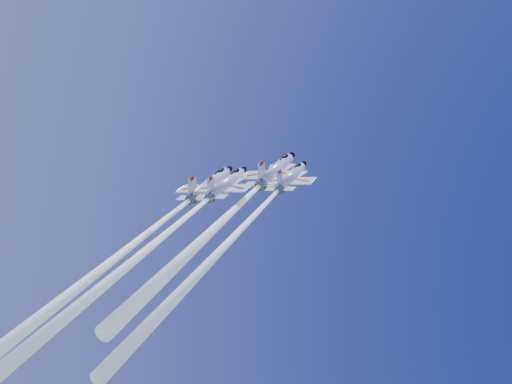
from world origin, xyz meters
TOP-DOWN VIEW (x-y plane):
  - jet_lead at (-9.48, -6.00)m, footprint 41.59×23.20m
  - jet_left at (-24.34, -1.42)m, footprint 49.63×27.53m
  - jet_right at (-12.53, -12.03)m, footprint 40.90×22.70m
  - jet_slot at (-22.27, -7.96)m, footprint 39.24×21.80m

SIDE VIEW (x-z plane):
  - jet_left at x=-24.34m, z-range 66.45..116.56m
  - jet_slot at x=-22.27m, z-range 73.34..112.54m
  - jet_right at x=-12.53m, z-range 73.81..114.92m
  - jet_lead at x=-9.48m, z-range 77.83..118.44m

